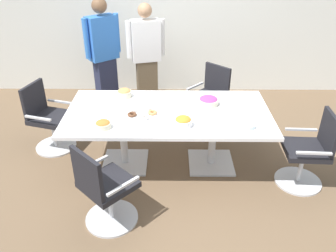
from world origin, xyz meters
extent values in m
cube|color=brown|center=(0.00, 0.00, -0.01)|extent=(10.00, 10.00, 0.01)
cube|color=silver|center=(0.00, 2.40, 1.40)|extent=(8.00, 0.10, 2.80)
cube|color=white|center=(0.00, 0.00, 0.73)|extent=(2.40, 1.20, 0.04)
cube|color=silver|center=(-0.55, 0.00, 0.01)|extent=(0.56, 0.56, 0.02)
cylinder|color=silver|center=(-0.55, 0.00, 0.37)|extent=(0.09, 0.09, 0.69)
cube|color=silver|center=(0.55, 0.00, 0.01)|extent=(0.56, 0.56, 0.02)
cylinder|color=silver|center=(0.55, 0.00, 0.37)|extent=(0.09, 0.09, 0.69)
cylinder|color=silver|center=(1.55, -0.36, 0.01)|extent=(0.57, 0.57, 0.02)
cylinder|color=silver|center=(1.55, -0.36, 0.23)|extent=(0.05, 0.05, 0.41)
cube|color=black|center=(1.55, -0.36, 0.46)|extent=(0.48, 0.48, 0.06)
cube|color=black|center=(1.76, -0.38, 0.70)|extent=(0.06, 0.44, 0.42)
cube|color=silver|center=(1.53, -0.61, 0.58)|extent=(0.37, 0.05, 0.02)
cube|color=silver|center=(1.56, -0.12, 0.58)|extent=(0.37, 0.05, 0.02)
cylinder|color=silver|center=(0.57, 0.98, 0.01)|extent=(0.76, 0.76, 0.02)
cylinder|color=silver|center=(0.57, 0.98, 0.23)|extent=(0.05, 0.05, 0.41)
cube|color=black|center=(0.57, 0.98, 0.46)|extent=(0.65, 0.65, 0.06)
cube|color=black|center=(0.72, 1.14, 0.70)|extent=(0.34, 0.33, 0.42)
cube|color=silver|center=(0.75, 0.82, 0.58)|extent=(0.28, 0.29, 0.02)
cube|color=silver|center=(0.40, 1.15, 0.58)|extent=(0.28, 0.29, 0.02)
cylinder|color=silver|center=(-1.55, 0.36, 0.01)|extent=(0.67, 0.67, 0.02)
cylinder|color=silver|center=(-1.55, 0.36, 0.23)|extent=(0.05, 0.05, 0.41)
cube|color=black|center=(-1.55, 0.36, 0.46)|extent=(0.57, 0.57, 0.06)
cube|color=black|center=(-1.75, 0.42, 0.70)|extent=(0.16, 0.43, 0.42)
cube|color=silver|center=(-1.48, 0.60, 0.58)|extent=(0.36, 0.13, 0.02)
cube|color=silver|center=(-1.62, 0.13, 0.58)|extent=(0.36, 0.13, 0.02)
cylinder|color=silver|center=(-0.57, -0.98, 0.01)|extent=(0.76, 0.76, 0.02)
cylinder|color=silver|center=(-0.57, -0.98, 0.23)|extent=(0.05, 0.05, 0.41)
cube|color=black|center=(-0.57, -0.98, 0.46)|extent=(0.65, 0.65, 0.06)
cube|color=black|center=(-0.72, -1.14, 0.70)|extent=(0.34, 0.33, 0.42)
cube|color=silver|center=(-0.75, -0.81, 0.58)|extent=(0.28, 0.29, 0.02)
cube|color=silver|center=(-0.40, -1.16, 0.58)|extent=(0.28, 0.29, 0.02)
cube|color=#232842|center=(-1.02, 1.61, 0.42)|extent=(0.37, 0.36, 0.84)
cube|color=blue|center=(-1.02, 1.61, 1.17)|extent=(0.48, 0.45, 0.66)
sphere|color=brown|center=(-1.02, 1.61, 1.65)|extent=(0.23, 0.23, 0.23)
cylinder|color=blue|center=(-0.82, 1.78, 1.21)|extent=(0.11, 0.11, 0.60)
cylinder|color=blue|center=(-1.23, 1.45, 1.21)|extent=(0.11, 0.11, 0.60)
cube|color=brown|center=(-0.36, 1.67, 0.40)|extent=(0.36, 0.28, 0.80)
cube|color=white|center=(-0.36, 1.67, 1.12)|extent=(0.48, 0.33, 0.63)
sphere|color=tan|center=(-0.36, 1.67, 1.57)|extent=(0.22, 0.22, 0.22)
cylinder|color=white|center=(-0.10, 1.74, 1.15)|extent=(0.10, 0.10, 0.57)
cylinder|color=white|center=(-0.62, 1.60, 1.15)|extent=(0.10, 0.10, 0.57)
cylinder|color=beige|center=(-0.56, 0.40, 0.79)|extent=(0.18, 0.18, 0.08)
ellipsoid|color=tan|center=(-0.56, 0.40, 0.83)|extent=(0.16, 0.16, 0.07)
cylinder|color=beige|center=(0.49, 0.19, 0.79)|extent=(0.25, 0.25, 0.07)
ellipsoid|color=#9E3D8E|center=(0.49, 0.19, 0.82)|extent=(0.22, 0.22, 0.06)
cylinder|color=beige|center=(-0.70, -0.39, 0.78)|extent=(0.17, 0.17, 0.06)
ellipsoid|color=#AD702D|center=(-0.70, -0.39, 0.81)|extent=(0.15, 0.15, 0.05)
cylinder|color=white|center=(0.17, -0.34, 0.79)|extent=(0.19, 0.19, 0.08)
ellipsoid|color=orange|center=(0.17, -0.34, 0.83)|extent=(0.17, 0.17, 0.07)
cylinder|color=white|center=(-0.30, -0.07, 0.76)|extent=(0.34, 0.34, 0.01)
torus|color=tan|center=(-0.18, -0.09, 0.78)|extent=(0.11, 0.11, 0.03)
torus|color=white|center=(-0.25, 0.04, 0.78)|extent=(0.11, 0.11, 0.03)
torus|color=white|center=(-0.40, 0.00, 0.78)|extent=(0.11, 0.11, 0.03)
torus|color=brown|center=(-0.41, -0.13, 0.78)|extent=(0.11, 0.11, 0.03)
torus|color=white|center=(-0.26, -0.19, 0.78)|extent=(0.11, 0.11, 0.03)
cylinder|color=white|center=(0.86, -0.36, 0.75)|extent=(0.19, 0.19, 0.01)
cylinder|color=silver|center=(0.86, -0.36, 0.76)|extent=(0.19, 0.19, 0.01)
cylinder|color=white|center=(0.86, -0.36, 0.77)|extent=(0.19, 0.19, 0.01)
cylinder|color=silver|center=(0.86, -0.36, 0.77)|extent=(0.19, 0.19, 0.01)
cylinder|color=white|center=(0.86, -0.36, 0.78)|extent=(0.19, 0.19, 0.01)
cylinder|color=silver|center=(0.86, -0.36, 0.78)|extent=(0.19, 0.19, 0.01)
cylinder|color=white|center=(0.86, -0.36, 0.79)|extent=(0.19, 0.19, 0.01)
camera|label=1|loc=(0.03, -3.58, 2.61)|focal=36.59mm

